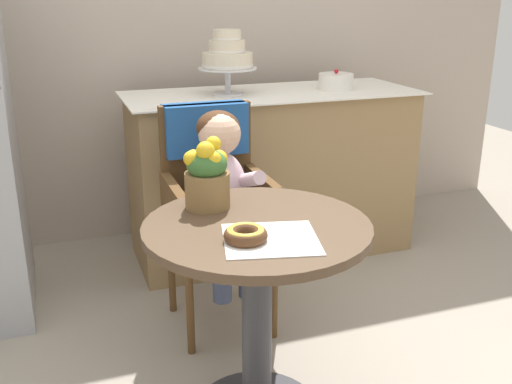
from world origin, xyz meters
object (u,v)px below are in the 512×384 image
Objects in this scene: tiered_cake_stand at (227,56)px; cafe_table at (257,284)px; wicker_chair at (212,180)px; donut_front at (246,234)px; seated_child at (222,182)px; flower_vase at (207,175)px; round_layer_cake at (336,81)px.

cafe_table is at bearing -103.19° from tiered_cake_stand.
cafe_table is 0.75× the size of wicker_chair.
wicker_chair is (0.05, 0.72, 0.13)m from cafe_table.
seated_child is at bearing 79.12° from donut_front.
flower_vase is 0.71× the size of tiered_cake_stand.
cafe_table is 1.46m from tiered_cake_stand.
donut_front is 1.71m from round_layer_cake.
cafe_table is 0.99× the size of seated_child.
tiered_cake_stand is 1.74× the size of round_layer_cake.
cafe_table is 0.59m from seated_child.
seated_child reaches higher than wicker_chair.
wicker_chair is 5.10× the size of round_layer_cake.
seated_child is 3.88× the size of round_layer_cake.
seated_child is at bearing -108.84° from tiered_cake_stand.
round_layer_cake is at bearing 26.47° from wicker_chair.
tiered_cake_stand is (0.25, 0.74, 0.42)m from seated_child.
flower_vase is 1.24× the size of round_layer_cake.
flower_vase is 1.48m from round_layer_cake.
cafe_table is 0.28m from donut_front.
seated_child is 5.62× the size of donut_front.
tiered_cake_stand is (0.38, 1.42, 0.35)m from donut_front.
seated_child reaches higher than donut_front.
donut_front is 0.69× the size of round_layer_cake.
seated_child is 2.23× the size of tiered_cake_stand.
flower_vase is at bearing 118.13° from cafe_table.
wicker_chair is 0.78m from tiered_cake_stand.
donut_front is (-0.13, -0.84, 0.10)m from wicker_chair.
tiered_cake_stand is (0.41, 1.10, 0.26)m from flower_vase.
flower_vase is at bearing -133.24° from round_layer_cake.
cafe_table is 1.62m from round_layer_cake.
wicker_chair reaches higher than donut_front.
wicker_chair is 4.11× the size of flower_vase.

